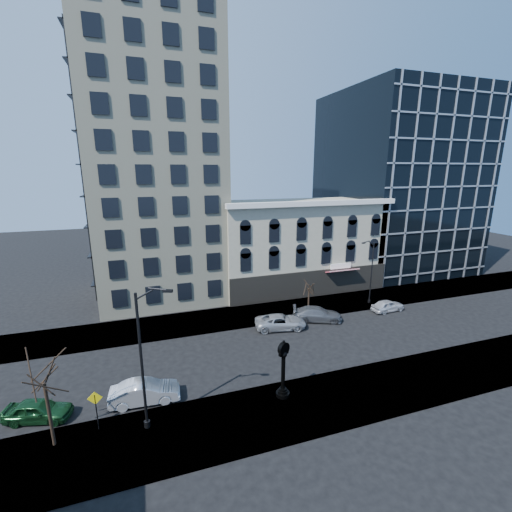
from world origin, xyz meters
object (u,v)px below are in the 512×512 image
object	(u,v)px
warning_sign	(96,404)
street_clock	(283,371)
car_near_b	(145,392)
car_near_a	(38,410)
street_lamp_near	(150,322)

from	to	relation	value
warning_sign	street_clock	bearing A→B (deg)	2.28
car_near_b	street_clock	bearing A→B (deg)	-101.45
street_clock	car_near_a	bearing A→B (deg)	145.95
street_lamp_near	car_near_b	xyz separation A→B (m)	(-0.72, 3.01, -6.60)
street_lamp_near	car_near_a	distance (m)	10.56
street_clock	car_near_a	xyz separation A→B (m)	(-16.27, 2.94, -1.41)
street_lamp_near	warning_sign	bearing A→B (deg)	-174.76
street_clock	car_near_b	world-z (taller)	street_clock
car_near_a	street_clock	bearing A→B (deg)	-85.36
car_near_b	car_near_a	bearing A→B (deg)	90.99
warning_sign	car_near_b	distance (m)	3.70
street_lamp_near	car_near_a	xyz separation A→B (m)	(-7.46, 3.35, -6.68)
street_clock	warning_sign	xyz separation A→B (m)	(-12.41, 0.60, -0.14)
car_near_b	warning_sign	bearing A→B (deg)	128.74
street_clock	car_near_b	size ratio (longest dim) A/B	0.92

